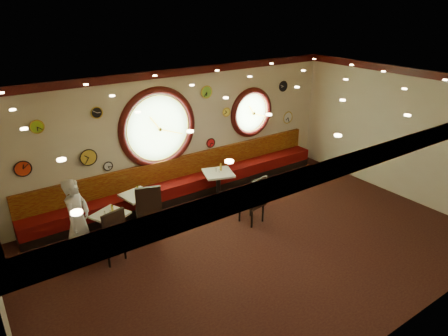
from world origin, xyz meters
TOP-DOWN VIEW (x-y plane):
  - floor at (0.00, 0.00)m, footprint 9.00×6.00m
  - ceiling at (0.00, 0.00)m, footprint 9.00×6.00m
  - wall_back at (0.00, 3.00)m, footprint 9.00×0.02m
  - wall_front at (0.00, -3.00)m, footprint 9.00×0.02m
  - wall_right at (4.50, 0.00)m, footprint 0.02×6.00m
  - molding_back at (0.00, 2.95)m, footprint 9.00×0.10m
  - molding_front at (0.00, -2.95)m, footprint 9.00×0.10m
  - molding_right at (4.45, 0.00)m, footprint 0.10×6.00m
  - banquette_base at (0.00, 2.72)m, footprint 8.00×0.55m
  - banquette_seat at (0.00, 2.72)m, footprint 8.00×0.55m
  - banquette_back at (0.00, 2.94)m, footprint 8.00×0.10m
  - porthole_left_glass at (-0.60, 3.00)m, footprint 1.66×0.02m
  - porthole_left_frame at (-0.60, 2.98)m, footprint 1.98×0.18m
  - porthole_left_ring at (-0.60, 2.95)m, footprint 1.61×0.03m
  - porthole_right_glass at (2.20, 3.00)m, footprint 1.10×0.02m
  - porthole_right_frame at (2.20, 2.98)m, footprint 1.38×0.18m
  - porthole_right_ring at (2.20, 2.95)m, footprint 1.09×0.03m
  - wall_clock_0 at (1.35, 2.96)m, footprint 0.22×0.03m
  - wall_clock_1 at (3.30, 2.96)m, footprint 0.28×0.03m
  - wall_clock_2 at (-3.60, 2.96)m, footprint 0.32×0.03m
  - wall_clock_3 at (0.75, 2.96)m, footprint 0.30×0.03m
  - wall_clock_4 at (-2.00, 2.96)m, footprint 0.24×0.03m
  - wall_clock_5 at (3.55, 2.96)m, footprint 0.34×0.03m
  - wall_clock_6 at (0.85, 2.96)m, footprint 0.24×0.03m
  - wall_clock_7 at (-2.30, 2.96)m, footprint 0.36×0.03m
  - wall_clock_8 at (-1.90, 2.96)m, footprint 0.20×0.03m
  - wall_clock_9 at (-3.20, 2.96)m, footprint 0.26×0.03m
  - table_a at (-2.34, 1.76)m, footprint 0.81×0.81m
  - table_b at (-1.55, 2.25)m, footprint 0.73×0.73m
  - table_c at (0.52, 2.11)m, footprint 0.87×0.87m
  - chair_a at (-2.55, 1.12)m, footprint 0.57×0.57m
  - chair_b at (-1.61, 1.50)m, footprint 0.65×0.65m
  - chair_c at (0.55, 0.70)m, footprint 0.54×0.54m
  - condiment_a_salt at (-2.44, 1.78)m, footprint 0.03×0.03m
  - condiment_b_salt at (-1.57, 2.32)m, footprint 0.03×0.03m
  - condiment_c_salt at (0.50, 2.17)m, footprint 0.03×0.03m
  - condiment_a_pepper at (-2.34, 1.72)m, footprint 0.03×0.03m
  - condiment_b_pepper at (-1.49, 2.21)m, footprint 0.04×0.04m
  - condiment_c_pepper at (0.53, 2.09)m, footprint 0.03×0.03m
  - condiment_a_bottle at (-2.27, 1.81)m, footprint 0.05×0.05m
  - condiment_b_bottle at (-1.51, 2.30)m, footprint 0.05×0.05m
  - condiment_c_bottle at (0.63, 2.17)m, footprint 0.06×0.06m
  - waiter at (-3.02, 1.55)m, footprint 0.72×0.72m

SIDE VIEW (x-z plane):
  - floor at x=0.00m, z-range 0.00..0.00m
  - banquette_base at x=0.00m, z-range 0.00..0.20m
  - banquette_seat at x=0.00m, z-range 0.20..0.50m
  - table_a at x=-2.34m, z-range 0.09..0.76m
  - table_b at x=-1.55m, z-range 0.09..0.78m
  - table_c at x=0.52m, z-range 0.10..0.85m
  - chair_a at x=-2.55m, z-range 0.29..0.98m
  - chair_c at x=0.55m, z-range 0.30..1.00m
  - chair_b at x=-1.61m, z-range 0.32..1.08m
  - condiment_a_salt at x=-2.44m, z-range 0.67..0.76m
  - condiment_a_pepper at x=-2.34m, z-range 0.67..0.76m
  - condiment_b_salt at x=-1.57m, z-range 0.69..0.77m
  - condiment_b_pepper at x=-1.49m, z-range 0.69..0.80m
  - condiment_a_bottle at x=-2.27m, z-range 0.67..0.83m
  - banquette_back at x=0.00m, z-range 0.48..1.02m
  - condiment_b_bottle at x=-1.51m, z-range 0.69..0.86m
  - condiment_c_salt at x=0.50m, z-range 0.75..0.84m
  - condiment_c_pepper at x=0.53m, z-range 0.75..0.84m
  - condiment_c_bottle at x=0.63m, z-range 0.75..0.94m
  - waiter at x=-3.02m, z-range 0.00..1.70m
  - wall_clock_6 at x=0.85m, z-range 1.08..1.32m
  - wall_clock_8 at x=-1.90m, z-range 1.10..1.30m
  - wall_clock_5 at x=3.55m, z-range 1.28..1.62m
  - wall_clock_7 at x=-2.30m, z-range 1.32..1.68m
  - wall_clock_2 at x=-3.60m, z-range 1.39..1.71m
  - wall_back at x=0.00m, z-range 0.00..3.20m
  - wall_front at x=0.00m, z-range 0.00..3.20m
  - wall_right at x=4.50m, z-range 0.00..3.20m
  - porthole_right_ring at x=2.20m, z-range 1.26..2.34m
  - porthole_right_glass at x=2.20m, z-range 1.25..2.35m
  - porthole_right_frame at x=2.20m, z-range 1.11..2.49m
  - porthole_left_glass at x=-0.60m, z-range 1.02..2.68m
  - porthole_left_frame at x=-0.60m, z-range 0.86..2.84m
  - porthole_left_ring at x=-0.60m, z-range 1.04..2.66m
  - wall_clock_0 at x=1.35m, z-range 1.84..2.06m
  - wall_clock_9 at x=-3.20m, z-range 2.22..2.48m
  - wall_clock_1 at x=3.30m, z-range 2.26..2.54m
  - wall_clock_4 at x=-2.00m, z-range 2.33..2.57m
  - wall_clock_3 at x=0.75m, z-range 2.40..2.70m
  - molding_back at x=0.00m, z-range 3.02..3.20m
  - molding_front at x=0.00m, z-range 3.02..3.20m
  - molding_right at x=4.45m, z-range 3.02..3.20m
  - ceiling at x=0.00m, z-range 3.19..3.21m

